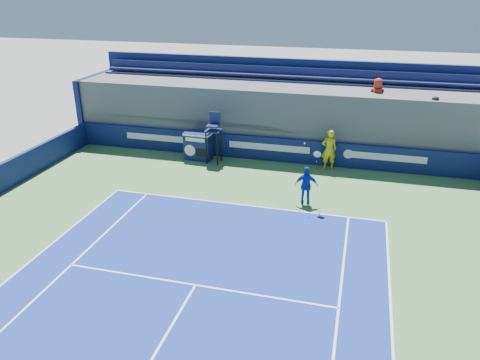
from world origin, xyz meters
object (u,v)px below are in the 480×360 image
(match_clock, at_px, (198,145))
(umpire_chair, at_px, (214,132))
(ball_person, at_px, (329,150))
(tennis_player, at_px, (306,185))

(match_clock, relative_size, umpire_chair, 0.56)
(ball_person, xyz_separation_m, umpire_chair, (-5.45, -0.51, 0.55))
(tennis_player, bearing_deg, ball_person, 82.48)
(umpire_chair, distance_m, tennis_player, 6.08)
(match_clock, xyz_separation_m, tennis_player, (5.82, -3.72, 0.06))
(ball_person, distance_m, tennis_player, 4.04)
(ball_person, relative_size, tennis_player, 0.75)
(ball_person, distance_m, umpire_chair, 5.50)
(match_clock, xyz_separation_m, umpire_chair, (0.89, -0.23, 0.79))
(ball_person, relative_size, umpire_chair, 0.78)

